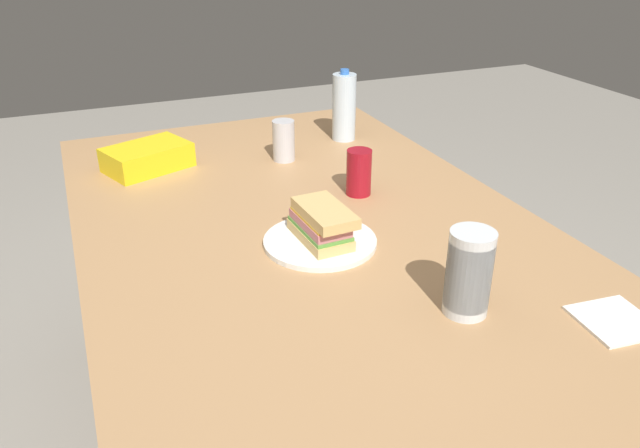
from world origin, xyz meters
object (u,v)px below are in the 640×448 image
(dining_table, at_px, (313,255))
(soda_can_red, at_px, (359,172))
(plastic_cup_stack, at_px, (469,273))
(soda_can_silver, at_px, (284,141))
(water_bottle_tall, at_px, (344,107))
(sandwich, at_px, (321,223))
(chip_bag, at_px, (147,157))
(paper_plate, at_px, (320,241))

(dining_table, distance_m, soda_can_red, 0.27)
(dining_table, height_order, soda_can_red, soda_can_red)
(soda_can_red, height_order, plastic_cup_stack, plastic_cup_stack)
(soda_can_silver, bearing_deg, water_bottle_tall, 113.66)
(sandwich, distance_m, plastic_cup_stack, 0.38)
(sandwich, xyz_separation_m, soda_can_red, (-0.22, 0.20, 0.01))
(water_bottle_tall, distance_m, soda_can_silver, 0.27)
(chip_bag, distance_m, plastic_cup_stack, 1.06)
(paper_plate, xyz_separation_m, soda_can_red, (-0.22, 0.20, 0.05))
(dining_table, bearing_deg, plastic_cup_stack, 16.82)
(chip_bag, relative_size, soda_can_silver, 1.89)
(chip_bag, distance_m, soda_can_silver, 0.40)
(dining_table, height_order, plastic_cup_stack, plastic_cup_stack)
(soda_can_red, relative_size, water_bottle_tall, 0.53)
(soda_can_silver, bearing_deg, soda_can_red, 17.15)
(paper_plate, height_order, soda_can_silver, soda_can_silver)
(water_bottle_tall, bearing_deg, plastic_cup_stack, -11.52)
(water_bottle_tall, bearing_deg, soda_can_silver, -66.34)
(plastic_cup_stack, bearing_deg, water_bottle_tall, 168.48)
(sandwich, distance_m, soda_can_red, 0.30)
(paper_plate, xyz_separation_m, soda_can_silver, (-0.53, 0.10, 0.05))
(paper_plate, height_order, plastic_cup_stack, plastic_cup_stack)
(chip_bag, relative_size, plastic_cup_stack, 1.38)
(dining_table, bearing_deg, soda_can_silver, 169.00)
(soda_can_red, relative_size, chip_bag, 0.53)
(plastic_cup_stack, relative_size, soda_can_silver, 1.37)
(sandwich, height_order, soda_can_silver, soda_can_silver)
(soda_can_silver, bearing_deg, dining_table, -11.00)
(chip_bag, xyz_separation_m, water_bottle_tall, (-0.02, 0.63, 0.07))
(soda_can_red, distance_m, soda_can_silver, 0.33)
(plastic_cup_stack, bearing_deg, paper_plate, -156.90)
(water_bottle_tall, bearing_deg, dining_table, -31.00)
(dining_table, xyz_separation_m, chip_bag, (-0.53, -0.30, 0.11))
(paper_plate, bearing_deg, soda_can_silver, 168.96)
(soda_can_red, xyz_separation_m, plastic_cup_stack, (0.57, -0.05, 0.02))
(paper_plate, xyz_separation_m, sandwich, (0.00, 0.00, 0.05))
(chip_bag, relative_size, water_bottle_tall, 1.00)
(chip_bag, xyz_separation_m, soda_can_silver, (0.08, 0.39, 0.03))
(soda_can_red, distance_m, plastic_cup_stack, 0.57)
(dining_table, distance_m, sandwich, 0.16)
(dining_table, distance_m, plastic_cup_stack, 0.48)
(sandwich, bearing_deg, water_bottle_tall, 151.62)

